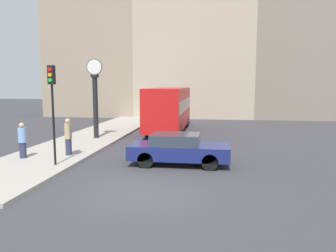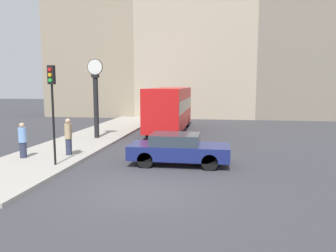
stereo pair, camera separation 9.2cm
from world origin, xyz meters
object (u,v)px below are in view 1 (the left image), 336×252
at_px(sedan_car, 178,149).
at_px(traffic_light_near, 52,95).
at_px(pedestrian_tan_coat, 68,137).
at_px(pedestrian_blue_stripe, 22,141).
at_px(street_clock, 95,98).
at_px(bus_distant, 169,107).

bearing_deg(sedan_car, traffic_light_near, -164.80).
distance_m(pedestrian_tan_coat, pedestrian_blue_stripe, 1.99).
height_order(sedan_car, pedestrian_tan_coat, pedestrian_tan_coat).
xyz_separation_m(traffic_light_near, street_clock, (-0.79, 6.84, -0.46)).
bearing_deg(bus_distant, sedan_car, -79.49).
height_order(sedan_car, street_clock, street_clock).
bearing_deg(street_clock, traffic_light_near, -83.41).
height_order(pedestrian_tan_coat, pedestrian_blue_stripe, pedestrian_tan_coat).
height_order(bus_distant, pedestrian_blue_stripe, bus_distant).
bearing_deg(traffic_light_near, street_clock, 96.59).
bearing_deg(traffic_light_near, bus_distant, 74.10).
bearing_deg(pedestrian_blue_stripe, street_clock, 77.61).
relative_size(sedan_car, pedestrian_blue_stripe, 2.68).
xyz_separation_m(bus_distant, pedestrian_tan_coat, (-3.46, -9.27, -0.78)).
bearing_deg(pedestrian_tan_coat, sedan_car, -5.68).
xyz_separation_m(sedan_car, pedestrian_blue_stripe, (-7.07, -0.35, 0.25)).
bearing_deg(pedestrian_tan_coat, bus_distant, 69.52).
distance_m(sedan_car, pedestrian_blue_stripe, 7.08).
bearing_deg(pedestrian_tan_coat, traffic_light_near, -81.40).
bearing_deg(pedestrian_blue_stripe, bus_distant, 62.65).
relative_size(pedestrian_tan_coat, pedestrian_blue_stripe, 1.08).
distance_m(bus_distant, pedestrian_blue_stripe, 11.46).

